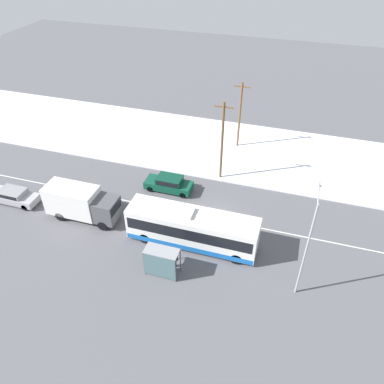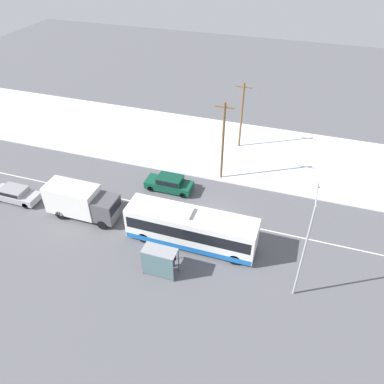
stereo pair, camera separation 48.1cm
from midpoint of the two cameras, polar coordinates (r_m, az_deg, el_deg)
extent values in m
plane|color=#56565B|center=(34.08, 3.72, -4.10)|extent=(120.00, 120.00, 0.00)
cube|color=silver|center=(43.90, 8.01, 6.23)|extent=(80.00, 13.16, 0.12)
cube|color=silver|center=(34.08, 3.72, -4.09)|extent=(60.00, 0.12, 0.00)
cube|color=white|center=(30.64, 0.31, -5.49)|extent=(10.77, 2.55, 2.82)
cube|color=black|center=(30.41, 0.32, -5.03)|extent=(10.34, 2.57, 1.07)
cube|color=blue|center=(31.44, 0.31, -7.03)|extent=(10.66, 2.57, 0.51)
cube|color=#B2B2B2|center=(29.82, -1.15, -3.01)|extent=(1.80, 1.40, 0.24)
cylinder|color=black|center=(30.06, 6.98, -10.13)|extent=(1.00, 0.28, 1.00)
cylinder|color=black|center=(31.63, 7.89, -7.22)|extent=(1.00, 0.28, 1.00)
cylinder|color=black|center=(31.76, -6.89, -6.89)|extent=(1.00, 0.28, 1.00)
cylinder|color=black|center=(33.25, -5.32, -4.31)|extent=(1.00, 0.28, 1.00)
cube|color=silver|center=(34.98, -17.29, -0.95)|extent=(4.68, 2.30, 2.60)
cube|color=#4C4C51|center=(33.57, -12.52, -2.44)|extent=(1.90, 2.18, 2.03)
cube|color=black|center=(32.92, -11.20, -2.24)|extent=(0.06, 1.96, 0.89)
cylinder|color=black|center=(33.62, -13.10, -4.88)|extent=(0.90, 0.26, 0.90)
cylinder|color=black|center=(34.90, -11.50, -2.76)|extent=(0.90, 0.26, 0.90)
cylinder|color=black|center=(35.68, -19.02, -3.30)|extent=(0.90, 0.26, 0.90)
cylinder|color=black|center=(36.89, -17.30, -1.36)|extent=(0.90, 0.26, 0.90)
cube|color=#0F4733|center=(37.11, -3.15, 1.10)|extent=(4.68, 1.80, 0.74)
cube|color=#0D3C2B|center=(36.69, -3.01, 1.91)|extent=(2.43, 1.66, 0.60)
cube|color=black|center=(36.68, -3.01, 1.92)|extent=(2.24, 1.69, 0.48)
cylinder|color=black|center=(37.23, -5.92, 0.54)|extent=(0.64, 0.22, 0.64)
cylinder|color=black|center=(38.39, -5.00, 1.89)|extent=(0.64, 0.22, 0.64)
cylinder|color=black|center=(36.20, -1.00, -0.46)|extent=(0.64, 0.22, 0.64)
cylinder|color=black|center=(37.39, -0.21, 0.95)|extent=(0.64, 0.22, 0.64)
cube|color=#9E9EA3|center=(39.44, -24.90, -0.46)|extent=(4.63, 1.80, 0.66)
cube|color=gray|center=(39.20, -25.24, 0.23)|extent=(2.41, 1.66, 0.47)
cube|color=black|center=(39.19, -25.25, 0.24)|extent=(2.21, 1.69, 0.38)
cylinder|color=black|center=(38.15, -23.69, -1.90)|extent=(0.64, 0.22, 0.64)
cylinder|color=black|center=(39.04, -22.32, -0.52)|extent=(0.64, 0.22, 0.64)
cylinder|color=black|center=(41.08, -25.96, 0.39)|extent=(0.64, 0.22, 0.64)
cylinder|color=#23232D|center=(29.79, -2.74, -10.66)|extent=(0.12, 0.12, 0.80)
cylinder|color=#23232D|center=(29.73, -2.30, -10.77)|extent=(0.12, 0.12, 0.80)
cube|color=black|center=(29.22, -2.56, -9.76)|extent=(0.42, 0.23, 0.66)
sphere|color=tan|center=(28.88, -2.58, -9.12)|extent=(0.28, 0.28, 0.28)
cylinder|color=black|center=(29.32, -3.04, -9.68)|extent=(0.10, 0.10, 0.63)
cylinder|color=black|center=(29.18, -2.07, -9.93)|extent=(0.10, 0.10, 0.63)
cube|color=gray|center=(27.98, -4.47, -8.89)|extent=(2.59, 1.20, 0.06)
cube|color=slate|center=(28.48, -4.80, -11.31)|extent=(2.48, 0.04, 2.16)
cylinder|color=#474C51|center=(29.57, -6.24, -9.17)|extent=(0.08, 0.08, 2.34)
cylinder|color=#474C51|center=(28.88, -1.59, -10.36)|extent=(0.08, 0.08, 2.34)
cylinder|color=#474C51|center=(28.90, -7.12, -10.69)|extent=(0.08, 0.08, 2.34)
cylinder|color=#474C51|center=(28.19, -2.37, -11.96)|extent=(0.08, 0.08, 2.34)
cylinder|color=#9EA3A8|center=(26.34, 17.10, -9.02)|extent=(0.14, 0.14, 8.32)
cylinder|color=#9EA3A8|center=(24.74, 19.00, -0.46)|extent=(0.10, 2.58, 0.10)
cube|color=silver|center=(25.84, 19.11, 1.08)|extent=(0.36, 0.60, 0.16)
cylinder|color=brown|center=(36.91, 5.10, 7.49)|extent=(0.24, 0.24, 8.43)
cube|color=brown|center=(35.21, 5.43, 12.73)|extent=(1.80, 0.12, 0.12)
cylinder|color=brown|center=(42.99, 7.86, 11.35)|extent=(0.24, 0.24, 7.78)
cube|color=brown|center=(41.63, 8.26, 15.54)|extent=(1.80, 0.12, 0.12)
camera|label=1|loc=(0.24, -89.60, 0.30)|focal=35.00mm
camera|label=2|loc=(0.24, 90.40, -0.30)|focal=35.00mm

